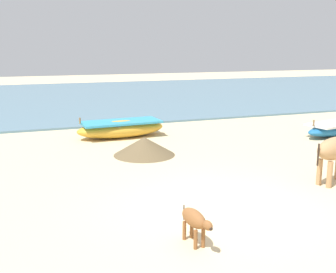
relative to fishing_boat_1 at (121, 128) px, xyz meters
The scene contains 5 objects.
ground 6.95m from the fishing_boat_1, 87.69° to the right, with size 80.00×80.00×0.00m, color beige.
sea_water 12.00m from the fishing_boat_1, 88.66° to the left, with size 60.00×20.00×0.08m, color slate.
fishing_boat_1 is the anchor object (origin of this frame).
calf_far_brown 8.13m from the fishing_boat_1, 95.79° to the right, with size 0.31×0.86×0.56m.
debris_pile_0 2.58m from the fishing_boat_1, 89.07° to the right, with size 1.76×1.76×0.52m, color brown.
Camera 1 is at (-3.54, -6.58, 3.01)m, focal length 44.01 mm.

